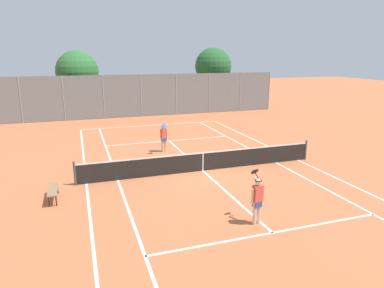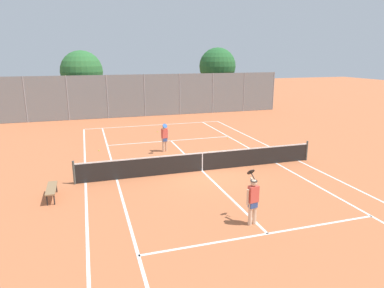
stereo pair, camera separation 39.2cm
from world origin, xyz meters
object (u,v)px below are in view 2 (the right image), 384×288
at_px(loose_tennis_ball_3, 99,151).
at_px(tree_behind_right, 217,67).
at_px(tree_behind_left, 83,73).
at_px(loose_tennis_ball_2, 157,132).
at_px(player_far_left, 165,136).
at_px(loose_tennis_ball_4, 228,162).
at_px(courtside_bench, 51,189).
at_px(loose_tennis_ball_1, 228,138).
at_px(loose_tennis_ball_0, 240,142).
at_px(tennis_net, 202,161).
at_px(player_near_side, 253,199).

height_order(loose_tennis_ball_3, tree_behind_right, tree_behind_right).
distance_m(tree_behind_left, tree_behind_right, 13.74).
relative_size(loose_tennis_ball_2, tree_behind_right, 0.01).
xyz_separation_m(player_far_left, tree_behind_left, (-4.30, 15.00, 2.96)).
relative_size(loose_tennis_ball_3, tree_behind_left, 0.01).
xyz_separation_m(player_far_left, loose_tennis_ball_3, (-3.72, 1.26, -0.89)).
height_order(loose_tennis_ball_2, loose_tennis_ball_4, same).
xyz_separation_m(loose_tennis_ball_3, courtside_bench, (-2.09, -6.60, 0.38)).
distance_m(loose_tennis_ball_1, loose_tennis_ball_3, 8.51).
distance_m(loose_tennis_ball_0, tree_behind_left, 17.69).
bearing_deg(courtside_bench, loose_tennis_ball_3, 72.45).
bearing_deg(tree_behind_right, player_far_left, -121.01).
relative_size(loose_tennis_ball_0, loose_tennis_ball_4, 1.00).
relative_size(player_far_left, tree_behind_right, 0.28).
height_order(loose_tennis_ball_4, tree_behind_left, tree_behind_left).
bearing_deg(tennis_net, loose_tennis_ball_2, 91.91).
relative_size(loose_tennis_ball_1, loose_tennis_ball_4, 1.00).
relative_size(loose_tennis_ball_0, tree_behind_right, 0.01).
distance_m(loose_tennis_ball_0, loose_tennis_ball_3, 8.88).
xyz_separation_m(loose_tennis_ball_4, tree_behind_left, (-7.01, 18.14, 3.86)).
height_order(player_far_left, loose_tennis_ball_3, player_far_left).
relative_size(courtside_bench, tree_behind_left, 0.25).
bearing_deg(player_far_left, loose_tennis_ball_0, 6.05).
xyz_separation_m(player_far_left, loose_tennis_ball_1, (4.77, 1.78, -0.89)).
distance_m(loose_tennis_ball_0, tree_behind_right, 16.28).
relative_size(tennis_net, player_near_side, 6.76).
relative_size(player_near_side, loose_tennis_ball_4, 26.88).
relative_size(loose_tennis_ball_0, loose_tennis_ball_3, 1.00).
xyz_separation_m(player_near_side, tree_behind_left, (-5.07, 24.63, 2.96)).
xyz_separation_m(player_far_left, tree_behind_right, (9.41, 15.66, 3.37)).
height_order(tennis_net, loose_tennis_ball_0, tennis_net).
bearing_deg(player_far_left, loose_tennis_ball_2, 83.00).
relative_size(courtside_bench, tree_behind_right, 0.24).
height_order(loose_tennis_ball_4, tree_behind_right, tree_behind_right).
distance_m(tennis_net, tree_behind_right, 21.70).
relative_size(loose_tennis_ball_2, courtside_bench, 0.04).
xyz_separation_m(loose_tennis_ball_2, loose_tennis_ball_3, (-4.38, -4.06, 0.00)).
relative_size(player_near_side, tree_behind_left, 0.30).
relative_size(tennis_net, tree_behind_left, 2.01).
relative_size(loose_tennis_ball_0, courtside_bench, 0.04).
height_order(courtside_bench, tree_behind_right, tree_behind_right).
relative_size(loose_tennis_ball_4, courtside_bench, 0.04).
bearing_deg(tree_behind_left, loose_tennis_ball_0, -56.86).
bearing_deg(courtside_bench, tree_behind_right, 54.06).
bearing_deg(loose_tennis_ball_0, loose_tennis_ball_2, 133.15).
height_order(tennis_net, loose_tennis_ball_3, tennis_net).
bearing_deg(loose_tennis_ball_2, loose_tennis_ball_4, -76.39).
bearing_deg(player_far_left, tennis_net, -76.34).
distance_m(loose_tennis_ball_3, tree_behind_right, 19.95).
xyz_separation_m(tennis_net, loose_tennis_ball_2, (-0.31, 9.28, -0.48)).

